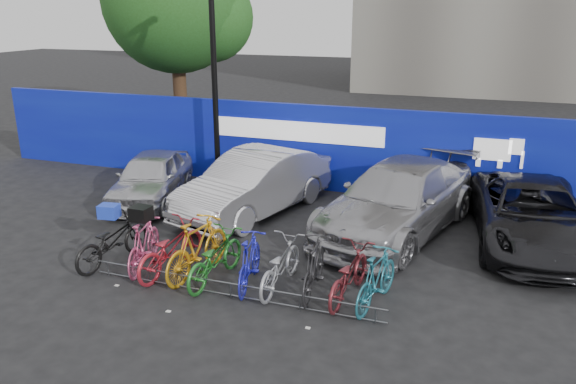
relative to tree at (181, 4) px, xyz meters
The scene contains 21 objects.
ground 13.14m from the tree, 56.03° to the right, with size 100.00×100.00×0.00m, color black.
hoarding 8.80m from the tree, 30.89° to the right, with size 22.00×0.18×2.40m.
tree is the anchor object (origin of this frame).
lamppost 6.14m from the tree, 52.49° to the right, with size 0.25×0.50×6.11m.
bike_rack 13.55m from the tree, 57.55° to the right, with size 5.60×0.03×0.30m.
car_0 8.26m from the tree, 68.77° to the right, with size 1.54×3.83×1.30m, color #B9B9BE.
car_1 9.50m from the tree, 49.65° to the right, with size 1.63×4.69×1.54m, color #BCBBC0.
car_2 11.96m from the tree, 35.81° to the right, with size 2.20×5.41×1.57m, color #A1A0A5.
car_3 14.15m from the tree, 27.91° to the right, with size 2.30×4.98×1.38m, color black.
bike_0 11.81m from the tree, 68.79° to the right, with size 0.66×1.88×0.99m, color black.
bike_1 12.03m from the tree, 65.31° to the right, with size 0.48×1.69×1.02m, color #D1497B.
bike_2 12.27m from the tree, 62.55° to the right, with size 0.67×1.92×1.01m, color #B62332.
bike_3 12.45m from the tree, 59.99° to the right, with size 0.54×1.92×1.16m, color orange.
bike_4 12.77m from the tree, 58.51° to the right, with size 0.64×1.82×0.96m, color #237927.
bike_5 13.08m from the tree, 55.66° to the right, with size 0.47×1.66×1.00m, color #2022C0.
bike_6 13.32m from the tree, 53.29° to the right, with size 0.62×1.77×0.93m, color #95979C.
bike_7 13.65m from the tree, 50.94° to the right, with size 0.49×1.73×1.04m, color #252527.
bike_8 14.03m from the tree, 48.75° to the right, with size 0.62×1.79×0.94m, color maroon.
bike_9 14.41m from the tree, 47.38° to the right, with size 0.47×1.68×1.01m, color #216D7F.
cargo_crate 11.58m from the tree, 68.79° to the right, with size 0.37×0.29×0.27m, color blue.
cargo_topcase 11.80m from the tree, 65.31° to the right, with size 0.37×0.33×0.27m, color black.
Camera 1 is at (3.95, -8.67, 4.92)m, focal length 35.00 mm.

